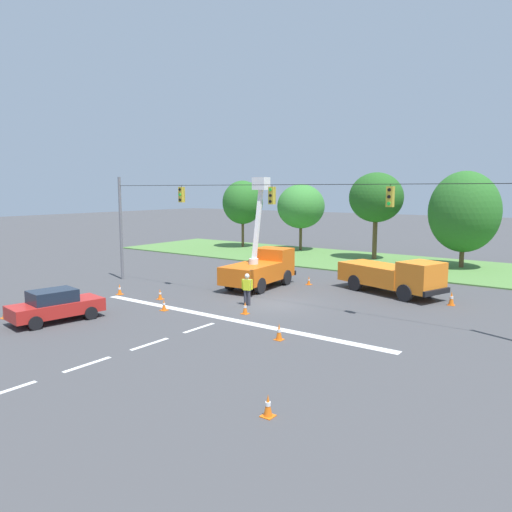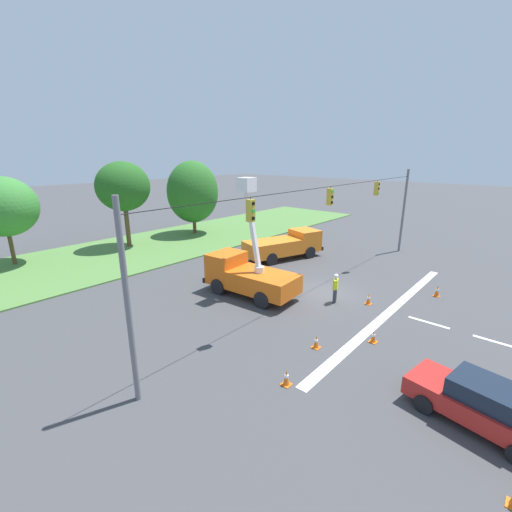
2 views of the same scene
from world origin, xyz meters
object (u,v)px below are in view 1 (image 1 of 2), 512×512
(utility_truck_support_near, at_px, (393,275))
(traffic_cone_mid_left, at_px, (268,406))
(tree_west, at_px, (301,206))
(traffic_cone_far_left, at_px, (164,305))
(tree_far_west, at_px, (243,202))
(tree_centre, at_px, (376,198))
(utility_truck_bucket_lift, at_px, (261,266))
(traffic_cone_far_right, at_px, (245,308))
(traffic_cone_lane_edge_b, at_px, (309,281))
(road_worker, at_px, (247,287))
(sedan_red, at_px, (55,305))
(traffic_cone_mid_right, at_px, (160,294))
(traffic_cone_foreground_left, at_px, (279,332))
(traffic_cone_lane_edge_a, at_px, (451,298))
(traffic_cone_near_bucket, at_px, (5,313))
(tree_east, at_px, (464,212))
(traffic_cone_foreground_right, at_px, (120,289))

(utility_truck_support_near, relative_size, traffic_cone_mid_left, 10.76)
(tree_west, bearing_deg, traffic_cone_far_left, -74.22)
(tree_far_west, height_order, tree_centre, tree_centre)
(utility_truck_bucket_lift, bearing_deg, traffic_cone_far_right, -60.76)
(traffic_cone_lane_edge_b, bearing_deg, road_worker, -87.89)
(tree_centre, bearing_deg, traffic_cone_far_left, -93.36)
(sedan_red, bearing_deg, traffic_cone_mid_right, 85.64)
(utility_truck_bucket_lift, height_order, traffic_cone_foreground_left, utility_truck_bucket_lift)
(utility_truck_support_near, xyz_separation_m, sedan_red, (-10.85, -15.75, -0.37))
(tree_far_west, distance_m, utility_truck_bucket_lift, 22.24)
(traffic_cone_mid_right, xyz_separation_m, traffic_cone_lane_edge_a, (14.10, 8.45, 0.09))
(utility_truck_bucket_lift, distance_m, sedan_red, 13.23)
(tree_west, relative_size, traffic_cone_near_bucket, 11.17)
(traffic_cone_mid_right, distance_m, traffic_cone_far_left, 2.77)
(traffic_cone_mid_left, xyz_separation_m, traffic_cone_lane_edge_a, (0.42, 17.10, 0.07))
(road_worker, xyz_separation_m, traffic_cone_mid_left, (8.70, -10.47, -0.68))
(sedan_red, bearing_deg, traffic_cone_foreground_left, 20.43)
(utility_truck_support_near, xyz_separation_m, traffic_cone_near_bucket, (-13.40, -16.95, -0.86))
(tree_east, bearing_deg, traffic_cone_lane_edge_b, -115.90)
(utility_truck_bucket_lift, bearing_deg, traffic_cone_near_bucket, -111.61)
(traffic_cone_lane_edge_b, distance_m, traffic_cone_far_left, 11.04)
(traffic_cone_far_right, bearing_deg, utility_truck_support_near, 64.92)
(traffic_cone_mid_left, bearing_deg, traffic_cone_mid_right, 147.68)
(utility_truck_bucket_lift, xyz_separation_m, traffic_cone_mid_left, (11.14, -15.17, -1.06))
(traffic_cone_foreground_right, bearing_deg, sedan_red, -66.81)
(tree_centre, relative_size, traffic_cone_mid_left, 11.84)
(sedan_red, bearing_deg, utility_truck_bucket_lift, 76.76)
(sedan_red, bearing_deg, traffic_cone_far_right, 45.03)
(tree_far_west, relative_size, traffic_cone_mid_right, 11.59)
(traffic_cone_mid_right, distance_m, traffic_cone_lane_edge_a, 16.44)
(utility_truck_support_near, relative_size, traffic_cone_far_left, 11.64)
(traffic_cone_foreground_right, distance_m, traffic_cone_near_bucket, 7.01)
(tree_east, distance_m, road_worker, 21.67)
(tree_far_west, distance_m, traffic_cone_foreground_left, 33.90)
(tree_west, height_order, traffic_cone_foreground_right, tree_west)
(tree_east, xyz_separation_m, traffic_cone_far_right, (-5.10, -22.06, -4.24))
(tree_west, height_order, road_worker, tree_west)
(tree_far_west, height_order, traffic_cone_mid_right, tree_far_west)
(traffic_cone_near_bucket, bearing_deg, traffic_cone_mid_left, -3.80)
(sedan_red, relative_size, traffic_cone_foreground_left, 6.37)
(tree_far_west, xyz_separation_m, traffic_cone_mid_left, (25.49, -31.79, -4.60))
(tree_centre, bearing_deg, traffic_cone_lane_edge_a, -53.40)
(traffic_cone_near_bucket, xyz_separation_m, traffic_cone_far_right, (9.10, 7.76, 0.03))
(utility_truck_bucket_lift, bearing_deg, tree_east, 61.30)
(road_worker, relative_size, traffic_cone_lane_edge_b, 3.05)
(traffic_cone_foreground_left, relative_size, traffic_cone_near_bucket, 1.16)
(traffic_cone_foreground_left, xyz_separation_m, traffic_cone_mid_left, (3.74, -6.19, -0.03))
(tree_east, xyz_separation_m, traffic_cone_foreground_right, (-14.14, -22.80, -4.25))
(traffic_cone_mid_left, bearing_deg, traffic_cone_foreground_left, 121.14)
(road_worker, bearing_deg, traffic_cone_lane_edge_b, 92.11)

